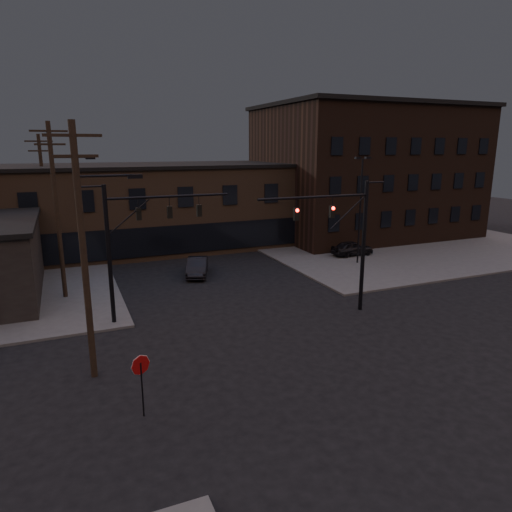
{
  "coord_description": "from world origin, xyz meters",
  "views": [
    {
      "loc": [
        -10.1,
        -17.86,
        9.98
      ],
      "look_at": [
        0.4,
        6.88,
        3.5
      ],
      "focal_mm": 32.0,
      "sensor_mm": 36.0,
      "label": 1
    }
  ],
  "objects": [
    {
      "name": "ground",
      "position": [
        0.0,
        0.0,
        0.0
      ],
      "size": [
        140.0,
        140.0,
        0.0
      ],
      "primitive_type": "plane",
      "color": "black",
      "rests_on": "ground"
    },
    {
      "name": "sidewalk_ne",
      "position": [
        22.0,
        22.0,
        0.07
      ],
      "size": [
        30.0,
        30.0,
        0.15
      ],
      "primitive_type": "cube",
      "color": "#474744",
      "rests_on": "ground"
    },
    {
      "name": "building_row",
      "position": [
        0.0,
        28.0,
        4.0
      ],
      "size": [
        40.0,
        12.0,
        8.0
      ],
      "primitive_type": "cube",
      "color": "brown",
      "rests_on": "ground"
    },
    {
      "name": "building_right",
      "position": [
        22.0,
        26.0,
        7.0
      ],
      "size": [
        22.0,
        16.0,
        14.0
      ],
      "primitive_type": "cube",
      "color": "black",
      "rests_on": "ground"
    },
    {
      "name": "traffic_signal_near",
      "position": [
        5.36,
        4.5,
        4.93
      ],
      "size": [
        7.12,
        0.24,
        8.0
      ],
      "color": "black",
      "rests_on": "ground"
    },
    {
      "name": "traffic_signal_far",
      "position": [
        -6.72,
        8.0,
        5.01
      ],
      "size": [
        7.12,
        0.24,
        8.0
      ],
      "color": "black",
      "rests_on": "ground"
    },
    {
      "name": "stop_sign",
      "position": [
        -8.0,
        -1.99,
        1.84
      ],
      "size": [
        0.72,
        0.33,
        2.48
      ],
      "color": "black",
      "rests_on": "ground"
    },
    {
      "name": "utility_pole_near",
      "position": [
        -9.43,
        2.0,
        5.87
      ],
      "size": [
        3.7,
        0.28,
        11.0
      ],
      "color": "black",
      "rests_on": "ground"
    },
    {
      "name": "utility_pole_mid",
      "position": [
        -10.44,
        14.0,
        6.13
      ],
      "size": [
        3.7,
        0.28,
        11.5
      ],
      "color": "black",
      "rests_on": "ground"
    },
    {
      "name": "utility_pole_far",
      "position": [
        -11.5,
        26.0,
        5.78
      ],
      "size": [
        2.2,
        0.28,
        11.0
      ],
      "color": "black",
      "rests_on": "ground"
    },
    {
      "name": "lot_light_a",
      "position": [
        13.0,
        14.0,
        5.51
      ],
      "size": [
        1.5,
        0.28,
        9.14
      ],
      "color": "black",
      "rests_on": "ground"
    },
    {
      "name": "lot_light_b",
      "position": [
        19.0,
        19.0,
        5.51
      ],
      "size": [
        1.5,
        0.28,
        9.14
      ],
      "color": "black",
      "rests_on": "ground"
    },
    {
      "name": "parked_car_lot_a",
      "position": [
        14.16,
        16.49,
        0.83
      ],
      "size": [
        3.98,
        1.62,
        1.35
      ],
      "primitive_type": "imported",
      "rotation": [
        0.0,
        0.0,
        1.58
      ],
      "color": "black",
      "rests_on": "sidewalk_ne"
    },
    {
      "name": "parked_car_lot_b",
      "position": [
        14.69,
        22.16,
        0.78
      ],
      "size": [
        4.66,
        2.89,
        1.26
      ],
      "primitive_type": "imported",
      "rotation": [
        0.0,
        0.0,
        1.29
      ],
      "color": "#A3A3A5",
      "rests_on": "sidewalk_ne"
    },
    {
      "name": "car_crossing",
      "position": [
        -0.76,
        16.02,
        0.71
      ],
      "size": [
        2.87,
        4.55,
        1.42
      ],
      "primitive_type": "imported",
      "rotation": [
        0.0,
        0.0,
        -0.35
      ],
      "color": "black",
      "rests_on": "ground"
    }
  ]
}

